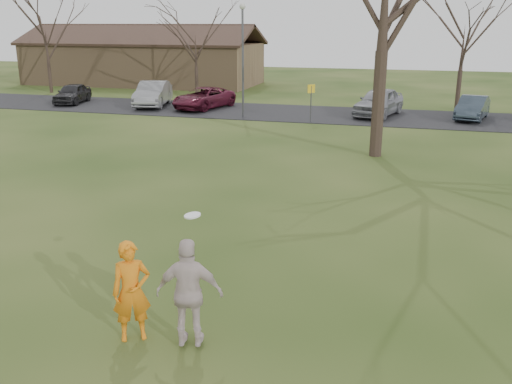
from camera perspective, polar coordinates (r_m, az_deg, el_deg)
ground at (r=10.07m, az=-6.42°, el=-14.73°), size 120.00×120.00×0.00m
parking_strip at (r=33.48m, az=9.93°, el=7.72°), size 62.00×6.50×0.04m
player_defender at (r=9.84m, az=-12.63°, el=-9.91°), size 0.78×0.71×1.79m
car_0 at (r=39.90m, az=-18.31°, el=9.57°), size 2.29×4.08×1.31m
car_1 at (r=37.20m, az=-10.51°, el=9.86°), size 2.75×5.06×1.58m
car_2 at (r=35.76m, az=-5.37°, el=9.57°), size 3.28×5.10×1.31m
car_4 at (r=33.52m, az=12.47°, el=9.00°), size 3.01×5.01×1.60m
car_5 at (r=33.79m, az=21.29°, el=8.05°), size 2.24×4.13×1.29m
catching_play at (r=9.36m, az=-6.82°, el=-10.23°), size 1.18×0.68×2.28m
building at (r=51.60m, az=-11.46°, el=12.96°), size 20.60×8.50×5.14m
lamp_post at (r=31.83m, az=-1.37°, el=14.64°), size 0.34×0.34×6.27m
sign_yellow at (r=30.61m, az=5.66°, el=9.74°), size 0.35×0.35×2.08m
small_tree_row at (r=37.99m, az=17.89°, el=14.13°), size 55.00×5.90×8.50m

